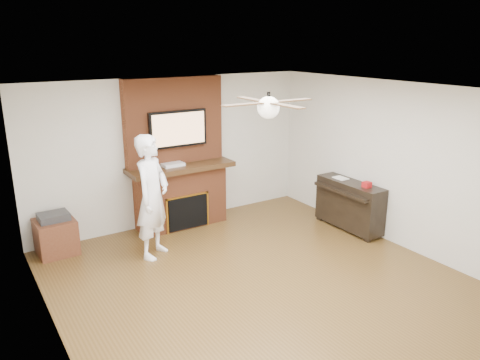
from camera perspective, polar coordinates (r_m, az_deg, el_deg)
room_shell at (r=5.74m, az=3.30°, el=-1.84°), size 5.36×5.86×2.86m
fireplace at (r=7.93m, az=-7.51°, el=1.39°), size 1.78×0.64×2.50m
tv at (r=7.73m, az=-7.56°, el=6.21°), size 1.00×0.08×0.60m
ceiling_fan at (r=5.49m, az=3.49°, el=8.93°), size 1.21×1.21×0.31m
person at (r=6.83m, az=-10.64°, el=-2.02°), size 0.80×0.77×1.82m
side_table at (r=7.51m, az=-21.54°, el=-6.25°), size 0.57×0.57×0.63m
piano at (r=8.03m, az=13.17°, el=-2.86°), size 0.47×1.26×0.91m
cable_box at (r=7.76m, az=-8.18°, el=1.87°), size 0.36×0.22×0.05m
candle_orange at (r=7.92m, az=-8.03°, el=-5.74°), size 0.06×0.06×0.13m
candle_green at (r=8.05m, az=-7.41°, el=-5.55°), size 0.08×0.08×0.08m
candle_cream at (r=8.09m, az=-5.44°, el=-5.26°), size 0.08×0.08×0.10m
candle_blue at (r=8.10m, az=-5.80°, el=-5.38°), size 0.07×0.07×0.07m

